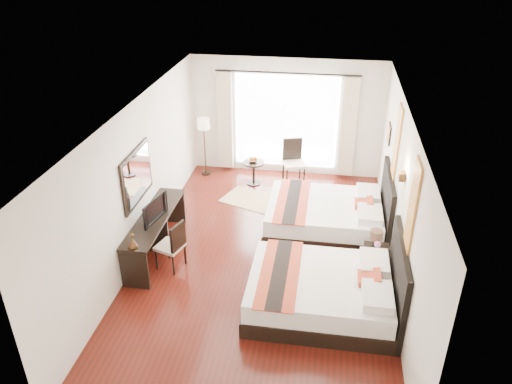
# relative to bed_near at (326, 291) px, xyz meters

# --- Properties ---
(floor) EXTENTS (4.50, 7.50, 0.01)m
(floor) POSITION_rel_bed_near_xyz_m (-1.15, 1.16, -0.34)
(floor) COLOR #3E130B
(floor) RESTS_ON ground
(ceiling) EXTENTS (4.50, 7.50, 0.02)m
(ceiling) POSITION_rel_bed_near_xyz_m (-1.15, 1.16, 2.45)
(ceiling) COLOR white
(ceiling) RESTS_ON wall_headboard
(wall_headboard) EXTENTS (0.01, 7.50, 2.80)m
(wall_headboard) POSITION_rel_bed_near_xyz_m (1.09, 1.16, 1.06)
(wall_headboard) COLOR silver
(wall_headboard) RESTS_ON floor
(wall_desk) EXTENTS (0.01, 7.50, 2.80)m
(wall_desk) POSITION_rel_bed_near_xyz_m (-3.40, 1.16, 1.06)
(wall_desk) COLOR silver
(wall_desk) RESTS_ON floor
(wall_window) EXTENTS (4.50, 0.01, 2.80)m
(wall_window) POSITION_rel_bed_near_xyz_m (-1.15, 4.91, 1.06)
(wall_window) COLOR silver
(wall_window) RESTS_ON floor
(wall_entry) EXTENTS (4.50, 0.01, 2.80)m
(wall_entry) POSITION_rel_bed_near_xyz_m (-1.15, -2.58, 1.06)
(wall_entry) COLOR silver
(wall_entry) RESTS_ON floor
(window_glass) EXTENTS (2.40, 0.02, 2.20)m
(window_glass) POSITION_rel_bed_near_xyz_m (-1.15, 4.89, 0.96)
(window_glass) COLOR white
(window_glass) RESTS_ON wall_window
(sheer_curtain) EXTENTS (2.30, 0.02, 2.10)m
(sheer_curtain) POSITION_rel_bed_near_xyz_m (-1.15, 4.83, 0.96)
(sheer_curtain) COLOR white
(sheer_curtain) RESTS_ON wall_window
(drape_left) EXTENTS (0.35, 0.14, 2.35)m
(drape_left) POSITION_rel_bed_near_xyz_m (-2.60, 4.79, 0.94)
(drape_left) COLOR #C3B697
(drape_left) RESTS_ON floor
(drape_right) EXTENTS (0.35, 0.14, 2.35)m
(drape_right) POSITION_rel_bed_near_xyz_m (0.30, 4.79, 0.94)
(drape_right) COLOR #C3B697
(drape_right) RESTS_ON floor
(art_panel_near) EXTENTS (0.03, 0.50, 1.35)m
(art_panel_near) POSITION_rel_bed_near_xyz_m (1.08, -0.00, 1.61)
(art_panel_near) COLOR #883913
(art_panel_near) RESTS_ON wall_headboard
(art_panel_far) EXTENTS (0.03, 0.50, 1.35)m
(art_panel_far) POSITION_rel_bed_near_xyz_m (1.08, 2.33, 1.61)
(art_panel_far) COLOR #883913
(art_panel_far) RESTS_ON wall_headboard
(wall_sconce) EXTENTS (0.10, 0.14, 0.14)m
(wall_sconce) POSITION_rel_bed_near_xyz_m (1.04, 1.02, 1.58)
(wall_sconce) COLOR #432D18
(wall_sconce) RESTS_ON wall_headboard
(mirror_frame) EXTENTS (0.04, 1.25, 0.95)m
(mirror_frame) POSITION_rel_bed_near_xyz_m (-3.37, 1.11, 1.21)
(mirror_frame) COLOR black
(mirror_frame) RESTS_ON wall_desk
(mirror_glass) EXTENTS (0.01, 1.12, 0.82)m
(mirror_glass) POSITION_rel_bed_near_xyz_m (-3.35, 1.11, 1.21)
(mirror_glass) COLOR white
(mirror_glass) RESTS_ON mirror_frame
(bed_near) EXTENTS (2.31, 1.80, 1.31)m
(bed_near) POSITION_rel_bed_near_xyz_m (0.00, 0.00, 0.00)
(bed_near) COLOR black
(bed_near) RESTS_ON floor
(bed_far) EXTENTS (2.33, 1.81, 1.32)m
(bed_far) POSITION_rel_bed_near_xyz_m (-0.01, 2.33, 0.00)
(bed_far) COLOR black
(bed_far) RESTS_ON floor
(nightstand) EXTENTS (0.42, 0.53, 0.51)m
(nightstand) POSITION_rel_bed_near_xyz_m (0.82, 1.02, -0.08)
(nightstand) COLOR black
(nightstand) RESTS_ON floor
(table_lamp) EXTENTS (0.22, 0.22, 0.34)m
(table_lamp) POSITION_rel_bed_near_xyz_m (0.78, 1.10, 0.40)
(table_lamp) COLOR black
(table_lamp) RESTS_ON nightstand
(vase) EXTENTS (0.13, 0.13, 0.13)m
(vase) POSITION_rel_bed_near_xyz_m (0.80, 0.92, 0.23)
(vase) COLOR black
(vase) RESTS_ON nightstand
(console_desk) EXTENTS (0.50, 2.20, 0.76)m
(console_desk) POSITION_rel_bed_near_xyz_m (-3.14, 1.11, 0.04)
(console_desk) COLOR black
(console_desk) RESTS_ON floor
(television) EXTENTS (0.25, 0.75, 0.43)m
(television) POSITION_rel_bed_near_xyz_m (-3.12, 1.00, 0.63)
(television) COLOR black
(television) RESTS_ON console_desk
(bronze_figurine) EXTENTS (0.17, 0.17, 0.24)m
(bronze_figurine) POSITION_rel_bed_near_xyz_m (-3.14, 0.11, 0.54)
(bronze_figurine) COLOR #432D18
(bronze_figurine) RESTS_ON console_desk
(desk_chair) EXTENTS (0.54, 0.54, 0.92)m
(desk_chair) POSITION_rel_bed_near_xyz_m (-2.72, 0.69, -0.06)
(desk_chair) COLOR beige
(desk_chair) RESTS_ON floor
(floor_lamp) EXTENTS (0.29, 0.29, 1.42)m
(floor_lamp) POSITION_rel_bed_near_xyz_m (-3.05, 4.48, 0.86)
(floor_lamp) COLOR black
(floor_lamp) RESTS_ON floor
(side_table) EXTENTS (0.49, 0.49, 0.57)m
(side_table) POSITION_rel_bed_near_xyz_m (-1.80, 4.12, -0.05)
(side_table) COLOR black
(side_table) RESTS_ON floor
(fruit_bowl) EXTENTS (0.26, 0.26, 0.05)m
(fruit_bowl) POSITION_rel_bed_near_xyz_m (-1.82, 4.12, 0.26)
(fruit_bowl) COLOR #452F18
(fruit_bowl) RESTS_ON side_table
(window_chair) EXTENTS (0.61, 0.61, 1.05)m
(window_chair) POSITION_rel_bed_near_xyz_m (-0.90, 4.35, -0.02)
(window_chair) COLOR beige
(window_chair) RESTS_ON floor
(jute_rug) EXTENTS (1.46, 1.23, 0.01)m
(jute_rug) POSITION_rel_bed_near_xyz_m (-1.72, 3.33, -0.33)
(jute_rug) COLOR tan
(jute_rug) RESTS_ON floor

